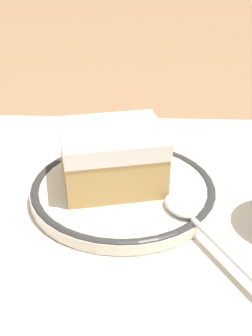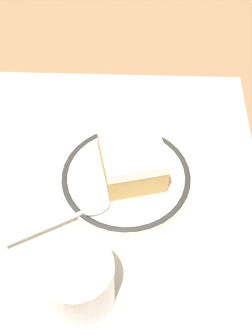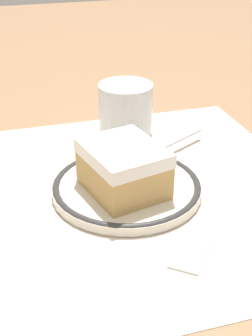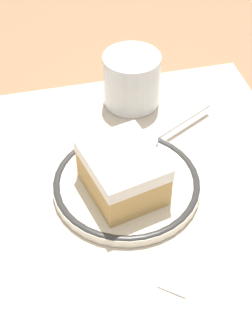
# 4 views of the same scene
# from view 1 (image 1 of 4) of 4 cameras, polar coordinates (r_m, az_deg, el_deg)

# --- Properties ---
(ground_plane) EXTENTS (2.40, 2.40, 0.00)m
(ground_plane) POSITION_cam_1_polar(r_m,az_deg,el_deg) (0.44, -0.49, -4.94)
(ground_plane) COLOR #9E7551
(placemat) EXTENTS (0.40, 0.43, 0.00)m
(placemat) POSITION_cam_1_polar(r_m,az_deg,el_deg) (0.44, -0.49, -4.86)
(placemat) COLOR beige
(placemat) RESTS_ON ground_plane
(plate) EXTENTS (0.17, 0.17, 0.01)m
(plate) POSITION_cam_1_polar(r_m,az_deg,el_deg) (0.45, -0.00, -2.63)
(plate) COLOR silver
(plate) RESTS_ON placemat
(cake_slice) EXTENTS (0.10, 0.11, 0.06)m
(cake_slice) POSITION_cam_1_polar(r_m,az_deg,el_deg) (0.44, -1.66, 1.36)
(cake_slice) COLOR tan
(cake_slice) RESTS_ON plate
(spoon) EXTENTS (0.13, 0.08, 0.01)m
(spoon) POSITION_cam_1_polar(r_m,az_deg,el_deg) (0.40, 7.76, -5.66)
(spoon) COLOR silver
(spoon) RESTS_ON plate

